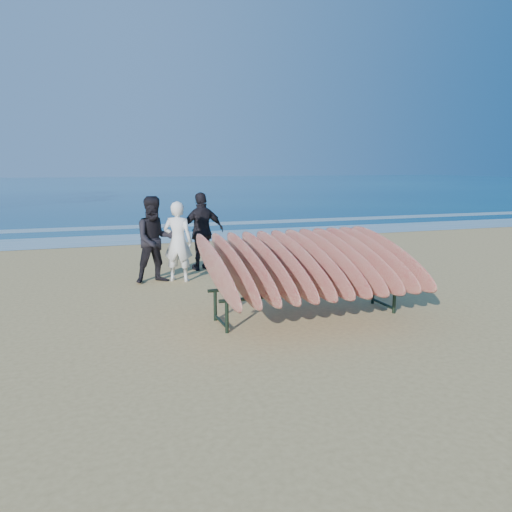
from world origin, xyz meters
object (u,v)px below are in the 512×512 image
object	(u,v)px
person_white	(178,242)
person_dark_a	(155,240)
surfboard_rack	(308,262)
person_dark_b	(202,231)

from	to	relation	value
person_white	person_dark_a	distance (m)	0.48
surfboard_rack	person_dark_a	world-z (taller)	person_dark_a
person_dark_b	person_dark_a	bearing A→B (deg)	29.13
person_white	person_dark_a	xyz separation A→B (m)	(-0.48, 0.01, 0.06)
surfboard_rack	person_dark_b	world-z (taller)	person_dark_b
surfboard_rack	person_dark_a	xyz separation A→B (m)	(-2.07, 3.27, 0.00)
person_dark_b	person_white	bearing A→B (deg)	43.58
person_dark_a	person_dark_b	xyz separation A→B (m)	(1.22, 1.00, 0.00)
person_white	person_dark_b	xyz separation A→B (m)	(0.74, 1.01, 0.06)
person_white	person_dark_a	world-z (taller)	person_dark_a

